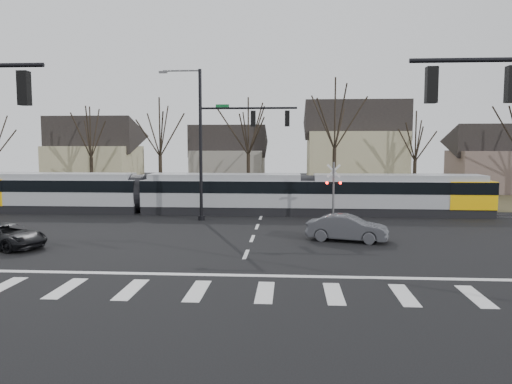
# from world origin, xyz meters

# --- Properties ---
(ground) EXTENTS (140.00, 140.00, 0.00)m
(ground) POSITION_xyz_m (0.00, 0.00, 0.00)
(ground) COLOR black
(grass_verge) EXTENTS (140.00, 28.00, 0.01)m
(grass_verge) POSITION_xyz_m (0.00, 32.00, 0.01)
(grass_verge) COLOR #38331E
(grass_verge) RESTS_ON ground
(crosswalk) EXTENTS (27.00, 2.60, 0.01)m
(crosswalk) POSITION_xyz_m (0.00, -4.00, 0.01)
(crosswalk) COLOR silver
(crosswalk) RESTS_ON ground
(stop_line) EXTENTS (28.00, 0.35, 0.01)m
(stop_line) POSITION_xyz_m (0.00, -1.80, 0.01)
(stop_line) COLOR silver
(stop_line) RESTS_ON ground
(lane_dashes) EXTENTS (0.18, 30.00, 0.01)m
(lane_dashes) POSITION_xyz_m (0.00, 16.00, 0.01)
(lane_dashes) COLOR silver
(lane_dashes) RESTS_ON ground
(rail_pair) EXTENTS (90.00, 1.52, 0.06)m
(rail_pair) POSITION_xyz_m (0.00, 15.80, 0.03)
(rail_pair) COLOR #59595E
(rail_pair) RESTS_ON ground
(tram) EXTENTS (39.27, 2.92, 2.98)m
(tram) POSITION_xyz_m (-2.98, 16.00, 1.62)
(tram) COLOR gray
(tram) RESTS_ON ground
(sedan) EXTENTS (3.58, 5.01, 1.41)m
(sedan) POSITION_xyz_m (5.15, 5.68, 0.71)
(sedan) COLOR #44454A
(sedan) RESTS_ON ground
(suv) EXTENTS (5.09, 5.78, 1.21)m
(suv) POSITION_xyz_m (-12.14, 2.72, 0.61)
(suv) COLOR black
(suv) RESTS_ON ground
(signal_pole_far) EXTENTS (9.28, 0.44, 10.20)m
(signal_pole_far) POSITION_xyz_m (-2.41, 12.50, 5.70)
(signal_pole_far) COLOR black
(signal_pole_far) RESTS_ON ground
(rail_crossing_signal) EXTENTS (1.08, 0.36, 4.00)m
(rail_crossing_signal) POSITION_xyz_m (5.00, 12.79, 1.89)
(rail_crossing_signal) COLOR #59595B
(rail_crossing_signal) RESTS_ON ground
(tree_row) EXTENTS (59.20, 7.20, 10.00)m
(tree_row) POSITION_xyz_m (2.00, 26.00, 5.00)
(tree_row) COLOR black
(tree_row) RESTS_ON ground
(house_a) EXTENTS (9.72, 8.64, 8.60)m
(house_a) POSITION_xyz_m (-20.00, 34.00, 4.46)
(house_a) COLOR tan
(house_a) RESTS_ON ground
(house_b) EXTENTS (8.64, 7.56, 7.65)m
(house_b) POSITION_xyz_m (-5.00, 36.00, 3.97)
(house_b) COLOR slate
(house_b) RESTS_ON ground
(house_c) EXTENTS (10.80, 8.64, 10.10)m
(house_c) POSITION_xyz_m (9.00, 33.00, 5.23)
(house_c) COLOR tan
(house_c) RESTS_ON ground
(house_d) EXTENTS (8.64, 7.56, 7.65)m
(house_d) POSITION_xyz_m (24.00, 35.00, 3.97)
(house_d) COLOR brown
(house_d) RESTS_ON ground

